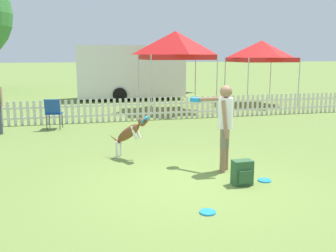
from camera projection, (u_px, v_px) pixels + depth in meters
ground_plane at (191, 182)px, 6.60m from camera, size 240.00×240.00×0.00m
handler_person at (223, 118)px, 7.07m from camera, size 0.69×1.05×1.65m
leaping_dog at (130, 132)px, 8.00m from camera, size 0.87×0.75×0.97m
frisbee_near_handler at (208, 212)px, 5.30m from camera, size 0.23×0.23×0.02m
frisbee_near_dog at (265, 180)px, 6.65m from camera, size 0.23×0.23×0.02m
backpack_on_grass at (242, 173)px, 6.43m from camera, size 0.34×0.25×0.43m
picket_fence at (132, 109)px, 12.71m from camera, size 19.03×0.04×0.78m
folding_chair_center at (53, 111)px, 11.21m from camera, size 0.53×0.55×0.93m
canopy_tent_main at (176, 45)px, 14.84m from camera, size 2.60×2.60×3.16m
canopy_tent_secondary at (261, 51)px, 16.75m from camera, size 2.46×2.46×2.86m
equipment_trailer at (130, 71)px, 18.99m from camera, size 6.11×2.47×2.68m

